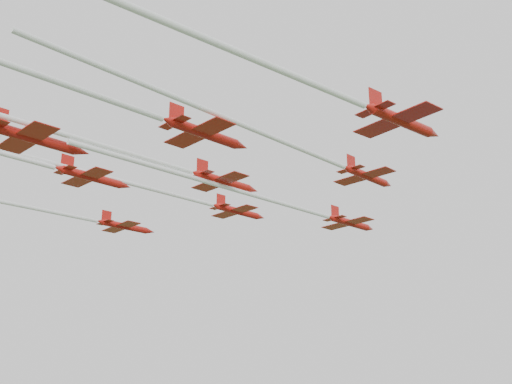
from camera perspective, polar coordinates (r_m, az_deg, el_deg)
The scene contains 7 objects.
jet_lead at distance 94.62m, azimuth 3.34°, elevation -1.31°, with size 19.20×53.17×2.65m.
jet_row2_left at distance 97.85m, azimuth -5.98°, elevation -0.59°, with size 16.52×44.81×2.60m.
jet_row2_right at distance 76.16m, azimuth 4.00°, elevation 3.84°, with size 16.92×53.35×2.51m.
jet_row3_left at distance 100.98m, azimuth -17.08°, elevation -1.82°, with size 17.92×46.95×2.47m.
jet_row3_mid at distance 76.54m, azimuth -13.12°, elevation 3.92°, with size 22.69×64.63×2.71m.
jet_row3_right at distance 58.99m, azimuth 2.54°, elevation 10.64°, with size 26.10×62.28×2.91m.
jet_row4_right at distance 63.88m, azimuth -12.88°, elevation 7.97°, with size 18.26×50.41×2.75m.
Camera 1 is at (42.41, -69.46, 26.16)m, focal length 45.00 mm.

